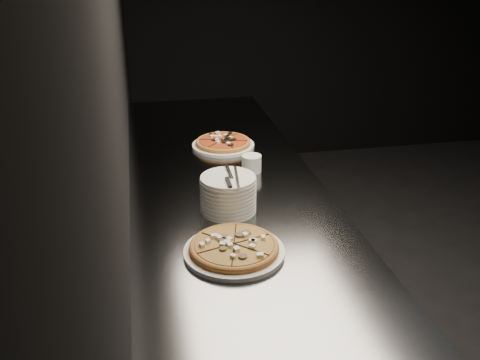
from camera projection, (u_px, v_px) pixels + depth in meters
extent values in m
cube|color=black|center=(117.00, 65.00, 1.82)|extent=(0.02, 5.00, 2.80)
cube|color=slate|center=(227.00, 284.00, 2.28)|extent=(0.70, 2.40, 0.90)
cube|color=slate|center=(226.00, 186.00, 2.09)|extent=(0.74, 2.44, 0.02)
cylinder|color=white|center=(234.00, 252.00, 1.62)|extent=(0.31, 0.31, 0.01)
cylinder|color=#BE7A39|center=(234.00, 248.00, 1.62)|extent=(0.33, 0.33, 0.01)
torus|color=#BE7A39|center=(234.00, 246.00, 1.61)|extent=(0.34, 0.34, 0.02)
cylinder|color=gold|center=(234.00, 245.00, 1.61)|extent=(0.30, 0.30, 0.01)
cylinder|color=white|center=(223.00, 145.00, 2.45)|extent=(0.28, 0.28, 0.01)
cylinder|color=#BE7A39|center=(223.00, 143.00, 2.45)|extent=(0.31, 0.31, 0.01)
torus|color=#BE7A39|center=(223.00, 142.00, 2.45)|extent=(0.31, 0.31, 0.02)
cylinder|color=#AE3E19|center=(223.00, 141.00, 2.44)|extent=(0.27, 0.27, 0.01)
cylinder|color=white|center=(228.00, 208.00, 1.88)|extent=(0.19, 0.19, 0.01)
cylinder|color=white|center=(228.00, 205.00, 1.87)|extent=(0.19, 0.19, 0.01)
cylinder|color=white|center=(228.00, 201.00, 1.87)|extent=(0.19, 0.19, 0.01)
cylinder|color=white|center=(228.00, 198.00, 1.86)|extent=(0.19, 0.19, 0.01)
cylinder|color=white|center=(228.00, 194.00, 1.86)|extent=(0.19, 0.19, 0.01)
cylinder|color=white|center=(228.00, 190.00, 1.85)|extent=(0.19, 0.19, 0.01)
cylinder|color=white|center=(228.00, 186.00, 1.84)|extent=(0.19, 0.19, 0.01)
cylinder|color=white|center=(228.00, 183.00, 1.84)|extent=(0.19, 0.19, 0.01)
cylinder|color=white|center=(228.00, 179.00, 1.83)|extent=(0.19, 0.19, 0.01)
cube|color=silver|center=(229.00, 172.00, 1.86)|extent=(0.02, 0.12, 0.00)
cube|color=black|center=(229.00, 182.00, 1.78)|extent=(0.01, 0.08, 0.01)
cube|color=silver|center=(237.00, 177.00, 1.83)|extent=(0.07, 0.18, 0.00)
cylinder|color=silver|center=(251.00, 164.00, 2.18)|extent=(0.08, 0.08, 0.07)
cylinder|color=black|center=(252.00, 157.00, 2.17)|extent=(0.06, 0.06, 0.01)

